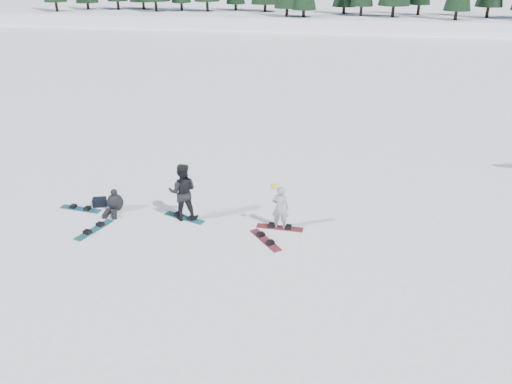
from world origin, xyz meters
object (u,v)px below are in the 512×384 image
Objects in this scene: snowboard_loose_a at (94,230)px; snowboard_loose_b at (265,240)px; seated_rider at (115,203)px; snowboard_loose_c at (81,209)px; snowboarder_woman at (280,207)px; gear_bag at (100,202)px; snowboarder_man at (183,192)px.

snowboard_loose_b is (5.47, 0.39, 0.00)m from snowboard_loose_a.
seated_rider is 5.49m from snowboard_loose_b.
seated_rider is 0.67× the size of snowboard_loose_b.
seated_rider is at bearing 13.86° from snowboard_loose_a.
snowboard_loose_c and snowboard_loose_b have the same top height.
snowboard_loose_c is at bearing 1.64° from snowboarder_woman.
seated_rider is 0.76m from gear_bag.
snowboarder_woman is 0.83× the size of snowboarder_man.
snowboarder_man is at bearing -148.42° from snowboard_loose_b.
snowboard_loose_c is (-6.94, 0.02, -0.73)m from snowboarder_woman.
gear_bag reaches higher than snowboard_loose_c.
snowboarder_woman is 1.17m from snowboard_loose_b.
snowboarder_man is 3.31m from gear_bag.
snowboarder_woman is at bearing 119.26° from snowboard_loose_b.
snowboard_loose_c is 6.69m from snowboard_loose_b.
snowboard_loose_b is (5.39, -1.00, -0.29)m from seated_rider.
snowboard_loose_c is (-1.24, -0.12, -0.29)m from seated_rider.
gear_bag is 0.67m from snowboard_loose_c.
seated_rider is at bearing -19.73° from gear_bag.
snowboarder_woman is at bearing 5.49° from snowboard_loose_c.
seated_rider reaches higher than gear_bag.
snowboard_loose_a is (-5.79, -1.25, -0.73)m from snowboarder_woman.
snowboarder_woman reaches higher than gear_bag.
snowboarder_man reaches higher than snowboard_loose_c.
snowboard_loose_b is at bearing -1.88° from snowboard_loose_c.
snowboarder_woman is 3.22m from snowboarder_man.
snowboard_loose_b is at bearing -68.56° from snowboard_loose_a.
snowboard_loose_c is 1.00× the size of snowboard_loose_b.
snowboard_loose_c is at bearing -11.20° from snowboarder_man.
snowboard_loose_a and snowboard_loose_b have the same top height.
snowboard_loose_c is at bearing -145.38° from gear_bag.
snowboard_loose_a is 1.00× the size of snowboard_loose_c.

